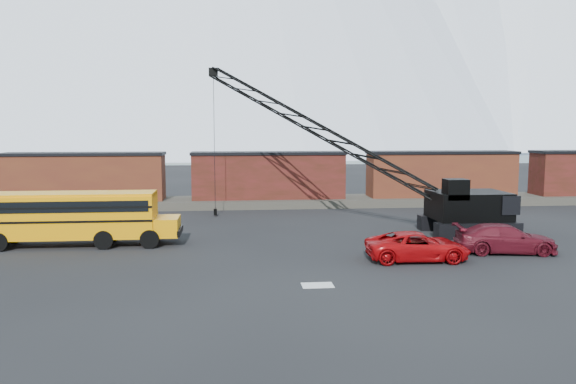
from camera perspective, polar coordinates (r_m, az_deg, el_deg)
The scene contains 10 objects.
ground at distance 29.04m, azimuth 0.83°, elevation -7.34°, with size 160.00×160.00×0.00m, color black.
gravel_berm at distance 50.55m, azimuth -1.98°, elevation -1.02°, with size 120.00×5.00×0.70m, color #454239.
boxcar_west_near at distance 51.80m, azimuth -19.95°, elevation 1.46°, with size 13.70×3.10×4.17m.
boxcar_mid at distance 50.30m, azimuth -1.99°, elevation 1.71°, with size 13.70×3.10×4.17m.
boxcar_east_near at distance 53.74m, azimuth 15.30°, elevation 1.79°, with size 13.70×3.10×4.17m.
snow_patch at distance 25.27m, azimuth 3.02°, elevation -9.44°, with size 1.40×0.90×0.02m, color silver.
school_bus at distance 35.43m, azimuth -20.82°, elevation -2.30°, with size 11.65×2.65×3.19m.
red_pickup at distance 30.50m, azimuth 13.03°, elevation -5.39°, with size 2.51×5.44×1.51m, color #A7080B.
maroon_suv at distance 33.74m, azimuth 21.21°, elevation -4.44°, with size 2.25×5.55×1.61m, color #510E19.
crawler_crane at distance 40.31m, azimuth 3.28°, elevation 6.22°, with size 20.12×11.63×11.78m.
Camera 1 is at (-3.20, -28.02, 6.93)m, focal length 35.00 mm.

